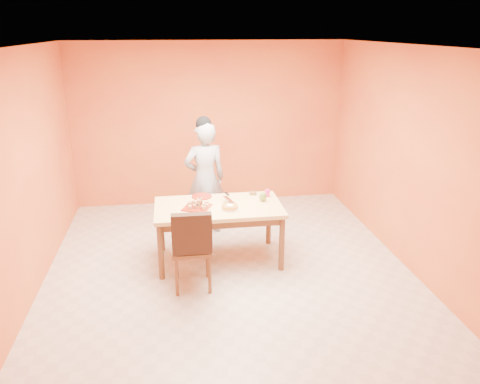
{
  "coord_description": "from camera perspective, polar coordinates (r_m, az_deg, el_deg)",
  "views": [
    {
      "loc": [
        -0.65,
        -5.23,
        2.89
      ],
      "look_at": [
        0.19,
        0.3,
        0.91
      ],
      "focal_mm": 35.0,
      "sensor_mm": 36.0,
      "label": 1
    }
  ],
  "objects": [
    {
      "name": "wall_left",
      "position": [
        5.69,
        -24.63,
        1.94
      ],
      "size": [
        0.0,
        5.0,
        5.0
      ],
      "primitive_type": "plane",
      "rotation": [
        1.57,
        0.0,
        1.57
      ],
      "color": "orange",
      "rests_on": "floor"
    },
    {
      "name": "white_cake_plate",
      "position": [
        5.78,
        -1.24,
        -2.12
      ],
      "size": [
        0.26,
        0.26,
        0.01
      ],
      "primitive_type": "cylinder",
      "rotation": [
        0.0,
        0.0,
        0.04
      ],
      "color": "white",
      "rests_on": "dining_table"
    },
    {
      "name": "floor",
      "position": [
        6.01,
        -1.39,
        -9.27
      ],
      "size": [
        5.0,
        5.0,
        0.0
      ],
      "primitive_type": "plane",
      "color": "beige",
      "rests_on": "ground"
    },
    {
      "name": "wall_back",
      "position": [
        7.91,
        -3.79,
        8.19
      ],
      "size": [
        4.5,
        0.0,
        4.5
      ],
      "primitive_type": "plane",
      "rotation": [
        1.57,
        0.0,
        0.0
      ],
      "color": "orange",
      "rests_on": "floor"
    },
    {
      "name": "wall_right",
      "position": [
        6.18,
        19.74,
        3.87
      ],
      "size": [
        0.0,
        5.0,
        5.0
      ],
      "primitive_type": "plane",
      "rotation": [
        1.57,
        0.0,
        -1.57
      ],
      "color": "orange",
      "rests_on": "floor"
    },
    {
      "name": "pastry_pile",
      "position": [
        5.83,
        -5.29,
        -1.38
      ],
      "size": [
        0.28,
        0.28,
        0.09
      ],
      "primitive_type": null,
      "color": "tan",
      "rests_on": "pastry_platter"
    },
    {
      "name": "dining_table",
      "position": [
        5.95,
        -2.63,
        -2.51
      ],
      "size": [
        1.6,
        0.9,
        0.76
      ],
      "color": "#E6B678",
      "rests_on": "floor"
    },
    {
      "name": "ceiling",
      "position": [
        5.28,
        -1.63,
        17.39
      ],
      "size": [
        5.0,
        5.0,
        0.0
      ],
      "primitive_type": "plane",
      "rotation": [
        3.14,
        0.0,
        0.0
      ],
      "color": "white",
      "rests_on": "wall_back"
    },
    {
      "name": "cake_server",
      "position": [
        5.92,
        -1.38,
        -0.94
      ],
      "size": [
        0.12,
        0.29,
        0.01
      ],
      "primitive_type": "cube",
      "rotation": [
        0.0,
        0.0,
        0.25
      ],
      "color": "silver",
      "rests_on": "sponge_cake"
    },
    {
      "name": "pastry_platter",
      "position": [
        5.85,
        -5.27,
        -1.88
      ],
      "size": [
        0.4,
        0.4,
        0.02
      ],
      "primitive_type": "cube",
      "rotation": [
        0.0,
        0.0,
        -0.41
      ],
      "color": "maroon",
      "rests_on": "dining_table"
    },
    {
      "name": "sponge_cake",
      "position": [
        5.77,
        -1.24,
        -1.84
      ],
      "size": [
        0.2,
        0.2,
        0.05
      ],
      "primitive_type": "cylinder",
      "rotation": [
        0.0,
        0.0,
        0.0
      ],
      "color": "gold",
      "rests_on": "white_cake_plate"
    },
    {
      "name": "egg_ornament",
      "position": [
        6.04,
        2.8,
        -0.56
      ],
      "size": [
        0.12,
        0.1,
        0.13
      ],
      "primitive_type": "ellipsoid",
      "rotation": [
        0.0,
        0.0,
        -0.24
      ],
      "color": "olive",
      "rests_on": "dining_table"
    },
    {
      "name": "red_dinner_plate",
      "position": [
        6.22,
        -4.68,
        -0.54
      ],
      "size": [
        0.3,
        0.3,
        0.02
      ],
      "primitive_type": "cylinder",
      "rotation": [
        0.0,
        0.0,
        0.13
      ],
      "color": "maroon",
      "rests_on": "dining_table"
    },
    {
      "name": "magenta_glass",
      "position": [
        6.22,
        3.35,
        -0.13
      ],
      "size": [
        0.07,
        0.07,
        0.09
      ],
      "primitive_type": "cylinder",
      "rotation": [
        0.0,
        0.0,
        0.12
      ],
      "color": "#CF1F73",
      "rests_on": "dining_table"
    },
    {
      "name": "checker_tin",
      "position": [
        6.3,
        1.59,
        -0.16
      ],
      "size": [
        0.1,
        0.1,
        0.03
      ],
      "primitive_type": "cylinder",
      "rotation": [
        0.0,
        0.0,
        0.01
      ],
      "color": "#31190D",
      "rests_on": "dining_table"
    },
    {
      "name": "dining_chair",
      "position": [
        5.4,
        -5.88,
        -6.67
      ],
      "size": [
        0.47,
        0.54,
        1.01
      ],
      "rotation": [
        0.0,
        0.0,
        -0.01
      ],
      "color": "brown",
      "rests_on": "floor"
    },
    {
      "name": "person",
      "position": [
        6.76,
        -4.29,
        1.62
      ],
      "size": [
        0.66,
        0.49,
        1.65
      ],
      "primitive_type": "imported",
      "rotation": [
        0.0,
        0.0,
        3.31
      ],
      "color": "gray",
      "rests_on": "floor"
    }
  ]
}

